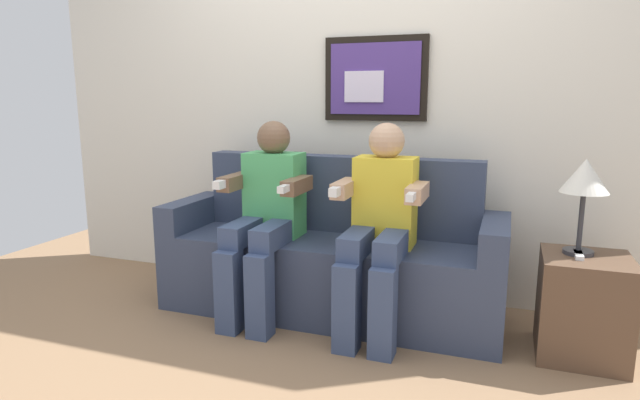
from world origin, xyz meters
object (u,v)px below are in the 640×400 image
table_lamp (585,180)px  spare_remote_on_table (578,255)px  couch (330,260)px  person_on_right (380,221)px  side_table_right (583,307)px  person_on_left (266,212)px

table_lamp → spare_remote_on_table: bearing=-93.6°
table_lamp → couch: bearing=177.0°
person_on_right → side_table_right: person_on_right is taller
couch → table_lamp: bearing=-3.0°
spare_remote_on_table → table_lamp: bearing=86.4°
couch → person_on_right: size_ratio=1.75×
person_on_right → table_lamp: 0.99m
couch → person_on_left: person_on_left is taller
couch → side_table_right: 1.33m
person_on_left → spare_remote_on_table: size_ratio=8.54×
person_on_right → table_lamp: bearing=6.0°
side_table_right → table_lamp: bearing=135.8°
person_on_left → table_lamp: (1.61, 0.10, 0.25)m
side_table_right → person_on_right: bearing=-176.5°
side_table_right → person_on_left: bearing=-177.9°
couch → person_on_right: person_on_right is taller
couch → spare_remote_on_table: 1.30m
person_on_left → side_table_right: (1.65, 0.06, -0.36)m
person_on_left → side_table_right: size_ratio=2.22×
person_on_right → spare_remote_on_table: size_ratio=8.54×
table_lamp → person_on_left: bearing=-176.4°
person_on_left → person_on_right: bearing=0.0°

